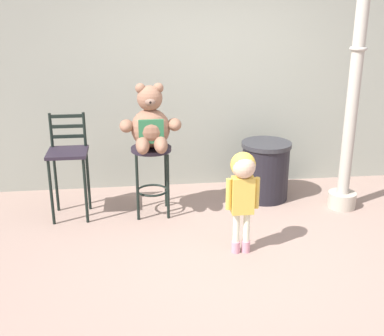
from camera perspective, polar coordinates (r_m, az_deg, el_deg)
ground_plane at (r=4.69m, az=4.33°, el=-10.12°), size 24.00×24.00×0.00m
building_wall at (r=6.11m, az=1.00°, el=16.35°), size 6.75×0.30×3.96m
bar_stool_with_teddy at (r=5.35m, az=-4.71°, el=0.28°), size 0.43×0.43×0.77m
teddy_bear at (r=5.18m, az=-4.84°, el=5.02°), size 0.65×0.58×0.69m
child_walking at (r=4.47m, az=5.94°, el=-1.56°), size 0.31×0.25×0.98m
trash_bin at (r=5.87m, az=8.51°, el=-0.27°), size 0.58×0.58×0.70m
lamppost at (r=5.57m, az=18.18°, el=7.52°), size 0.32×0.32×3.11m
bar_chair_empty at (r=5.40m, az=-14.20°, el=1.14°), size 0.42×0.42×1.13m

